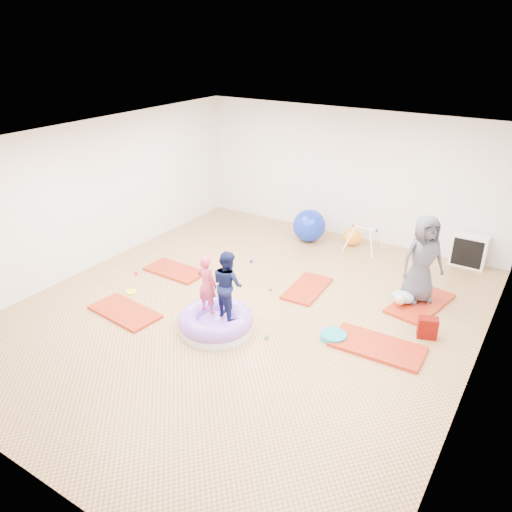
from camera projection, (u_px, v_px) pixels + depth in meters
The scene contains 19 objects.
room at pixel (246, 234), 7.73m from camera, with size 7.01×8.01×2.81m.
gym_mat_front_left at pixel (125, 312), 8.25m from camera, with size 1.22×0.61×0.05m, color maroon.
gym_mat_mid_left at pixel (175, 271), 9.63m from camera, with size 1.16×0.58×0.05m, color maroon.
gym_mat_center_back at pixel (307, 288), 8.99m from camera, with size 1.12×0.56×0.05m, color maroon.
gym_mat_right at pixel (377, 346), 7.36m from camera, with size 1.34×0.67×0.06m, color maroon.
gym_mat_rear_right at pixel (420, 303), 8.50m from camera, with size 1.34×0.67×0.06m, color maroon.
inflatable_cushion at pixel (216, 322), 7.76m from camera, with size 1.17×1.17×0.37m.
child_pink at pixel (207, 281), 7.56m from camera, with size 0.34×0.23×0.95m, color #CA3D5A.
child_navy at pixel (228, 282), 7.41m from camera, with size 0.52×0.41×1.07m, color #0E143F.
adult_caregiver at pixel (423, 259), 8.27m from camera, with size 0.74×0.48×1.52m, color #3D3F4C.
infant at pixel (402, 298), 8.40m from camera, with size 0.37×0.38×0.22m.
ball_pit_balls at pixel (256, 282), 9.20m from camera, with size 4.99×2.42×0.07m.
exercise_ball_blue at pixel (309, 226), 10.89m from camera, with size 0.72×0.72×0.72m, color #0E27AC.
exercise_ball_orange at pixel (352, 237), 10.74m from camera, with size 0.39×0.39×0.39m, color orange.
infant_play_gym at pixel (364, 235), 10.40m from camera, with size 0.69×0.66×0.53m.
cube_shelf at pixel (469, 251), 9.76m from camera, with size 0.65×0.32×0.65m.
balance_disc at pixel (333, 336), 7.58m from camera, with size 0.40×0.40×0.09m, color teal.
backpack at pixel (428, 328), 7.56m from camera, with size 0.29×0.18×0.33m, color #A90900.
yellow_toy at pixel (131, 292), 8.89m from camera, with size 0.20×0.20×0.03m, color #F9FE14.
Camera 1 is at (3.98, -5.95, 4.35)m, focal length 35.00 mm.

